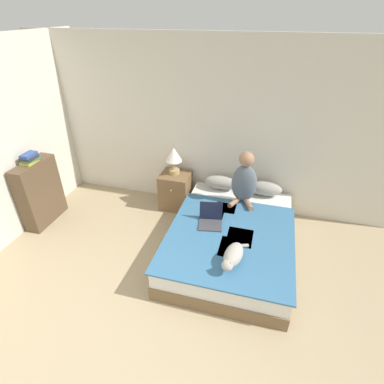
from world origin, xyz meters
TOP-DOWN VIEW (x-y plane):
  - wall_back at (0.00, 3.40)m, footprint 5.74×0.05m
  - bed at (0.61, 2.28)m, footprint 1.54×2.09m
  - pillow_near at (0.27, 3.19)m, footprint 0.50×0.23m
  - pillow_far at (0.94, 3.19)m, footprint 0.50×0.23m
  - person_sitting at (0.65, 2.92)m, footprint 0.36×0.35m
  - cat_tabby at (0.70, 1.65)m, footprint 0.27×0.56m
  - laptop_open at (0.32, 2.27)m, footprint 0.34×0.34m
  - nightstand at (-0.43, 3.11)m, footprint 0.46×0.45m
  - table_lamp at (-0.45, 3.14)m, footprint 0.25×0.25m
  - bookshelf at (-2.22, 2.22)m, footprint 0.23×0.68m
  - book_stack_top at (-2.22, 2.22)m, footprint 0.18×0.24m

SIDE VIEW (x-z plane):
  - bed at x=0.61m, z-range 0.00..0.40m
  - nightstand at x=-0.43m, z-range 0.00..0.58m
  - laptop_open at x=0.32m, z-range 0.33..0.58m
  - bookshelf at x=-2.22m, z-range 0.00..0.97m
  - cat_tabby at x=0.70m, z-range 0.40..0.60m
  - pillow_near at x=0.27m, z-range 0.40..0.61m
  - pillow_far at x=0.94m, z-range 0.40..0.61m
  - person_sitting at x=0.65m, z-range 0.36..1.13m
  - table_lamp at x=-0.45m, z-range 0.66..1.09m
  - book_stack_top at x=-2.22m, z-range 0.97..1.11m
  - wall_back at x=0.00m, z-range 0.00..2.55m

